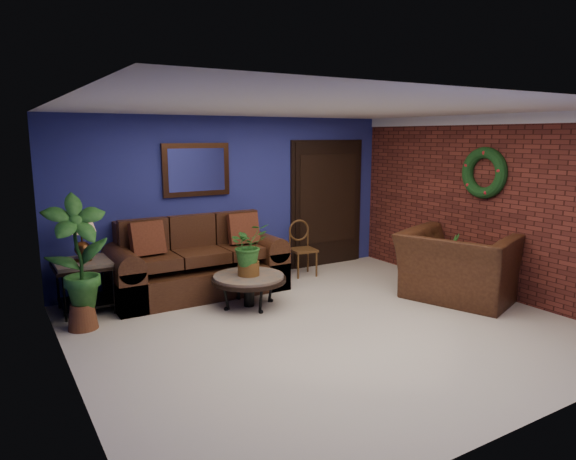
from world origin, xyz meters
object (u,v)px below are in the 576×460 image
sofa (196,268)px  table_lamp (81,231)px  end_table (84,272)px  coffee_table (249,279)px  side_chair (301,244)px  armchair (459,266)px

sofa → table_lamp: table_lamp is taller
sofa → end_table: (-1.50, -0.04, 0.15)m
table_lamp → coffee_table: bearing=-25.8°
side_chair → armchair: armchair is taller
table_lamp → end_table: bearing=0.0°
side_chair → armchair: bearing=-54.5°
end_table → coffee_table: bearing=-25.8°
end_table → side_chair: side_chair is taller
coffee_table → table_lamp: (-1.87, 0.90, 0.68)m
coffee_table → side_chair: bearing=34.0°
end_table → side_chair: size_ratio=0.82×
coffee_table → end_table: size_ratio=1.35×
sofa → side_chair: sofa is taller
sofa → side_chair: 1.81m
coffee_table → table_lamp: size_ratio=1.66×
sofa → end_table: bearing=-178.4°
sofa → table_lamp: size_ratio=4.12×
side_chair → table_lamp: bearing=-171.0°
sofa → end_table: sofa is taller
coffee_table → end_table: (-1.87, 0.90, 0.15)m
sofa → coffee_table: (0.36, -0.94, 0.00)m
end_table → table_lamp: bearing=0.0°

